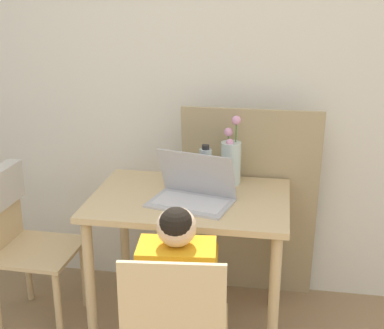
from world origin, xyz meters
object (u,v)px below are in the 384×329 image
Objects in this scene: water_bottle at (205,167)px; flower_vase at (231,160)px; person_seated at (178,287)px; laptop at (193,191)px; chair_spare at (14,222)px.

flower_vase is at bearing 30.16° from water_bottle.
laptop is at bearing -93.36° from person_seated.
chair_spare is 1.99× the size of laptop.
flower_vase reaches higher than laptop.
water_bottle is (0.97, 0.20, 0.29)m from chair_spare.
flower_vase is at bearing -105.51° from person_seated.
person_seated is 0.83m from flower_vase.
flower_vase is (1.09, 0.27, 0.31)m from chair_spare.
laptop is at bearing -118.33° from flower_vase.
water_bottle is at bearing -149.84° from flower_vase.
chair_spare is at bearing -168.30° from water_bottle.
chair_spare is 1.03m from water_bottle.
chair_spare is 0.88× the size of person_seated.
laptop is (-0.02, 0.49, 0.22)m from person_seated.
water_bottle is (0.00, 0.69, 0.27)m from person_seated.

